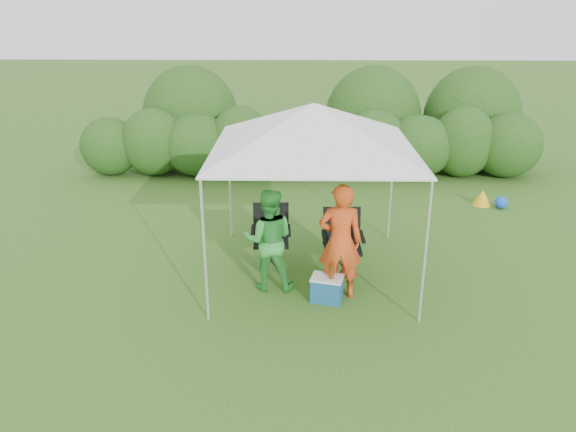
{
  "coord_description": "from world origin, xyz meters",
  "views": [
    {
      "loc": [
        -0.23,
        -7.92,
        4.29
      ],
      "look_at": [
        -0.39,
        0.4,
        1.05
      ],
      "focal_mm": 35.0,
      "sensor_mm": 36.0,
      "label": 1
    }
  ],
  "objects_px": {
    "canopy": "(314,127)",
    "cooler": "(327,289)",
    "man": "(340,241)",
    "woman": "(269,240)",
    "chair_left": "(271,232)",
    "chair_right": "(342,238)"
  },
  "relations": [
    {
      "from": "man",
      "to": "cooler",
      "type": "relative_size",
      "value": 3.36
    },
    {
      "from": "canopy",
      "to": "cooler",
      "type": "xyz_separation_m",
      "value": [
        0.22,
        -0.92,
        -2.26
      ]
    },
    {
      "from": "chair_right",
      "to": "man",
      "type": "xyz_separation_m",
      "value": [
        -0.1,
        -0.8,
        0.29
      ]
    },
    {
      "from": "woman",
      "to": "cooler",
      "type": "distance_m",
      "value": 1.16
    },
    {
      "from": "canopy",
      "to": "chair_right",
      "type": "distance_m",
      "value": 1.91
    },
    {
      "from": "cooler",
      "to": "canopy",
      "type": "bearing_deg",
      "value": 117.21
    },
    {
      "from": "canopy",
      "to": "cooler",
      "type": "bearing_deg",
      "value": -76.84
    },
    {
      "from": "man",
      "to": "woman",
      "type": "bearing_deg",
      "value": -12.15
    },
    {
      "from": "chair_left",
      "to": "cooler",
      "type": "bearing_deg",
      "value": -56.32
    },
    {
      "from": "chair_left",
      "to": "man",
      "type": "xyz_separation_m",
      "value": [
        1.09,
        -1.07,
        0.3
      ]
    },
    {
      "from": "man",
      "to": "chair_left",
      "type": "bearing_deg",
      "value": -43.91
    },
    {
      "from": "chair_left",
      "to": "man",
      "type": "height_order",
      "value": "man"
    },
    {
      "from": "chair_right",
      "to": "chair_left",
      "type": "height_order",
      "value": "chair_right"
    },
    {
      "from": "man",
      "to": "woman",
      "type": "xyz_separation_m",
      "value": [
        -1.08,
        0.24,
        -0.09
      ]
    },
    {
      "from": "canopy",
      "to": "woman",
      "type": "bearing_deg",
      "value": -142.66
    },
    {
      "from": "chair_right",
      "to": "woman",
      "type": "height_order",
      "value": "woman"
    },
    {
      "from": "chair_right",
      "to": "man",
      "type": "distance_m",
      "value": 0.85
    },
    {
      "from": "woman",
      "to": "canopy",
      "type": "bearing_deg",
      "value": -141.68
    },
    {
      "from": "chair_right",
      "to": "cooler",
      "type": "distance_m",
      "value": 1.09
    },
    {
      "from": "chair_left",
      "to": "cooler",
      "type": "xyz_separation_m",
      "value": [
        0.9,
        -1.23,
        -0.4
      ]
    },
    {
      "from": "chair_left",
      "to": "woman",
      "type": "height_order",
      "value": "woman"
    },
    {
      "from": "canopy",
      "to": "cooler",
      "type": "height_order",
      "value": "canopy"
    }
  ]
}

